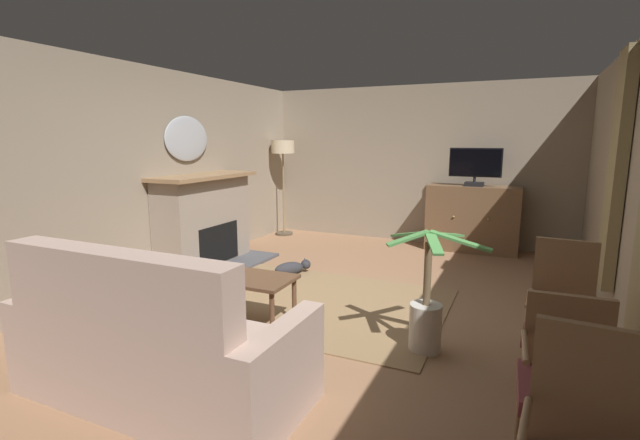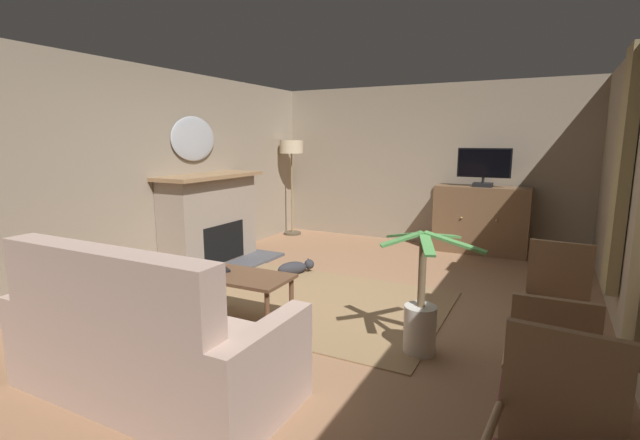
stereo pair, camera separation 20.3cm
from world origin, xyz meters
name	(u,v)px [view 2 (the right image)]	position (x,y,z in m)	size (l,w,h in m)	color
ground_plane	(332,311)	(0.00, 0.00, -0.02)	(5.61, 7.55, 0.04)	#936B4C
wall_back	(424,165)	(0.00, 3.52, 1.29)	(5.61, 0.10, 2.59)	gray
wall_left	(144,174)	(-2.55, 0.00, 1.29)	(0.10, 7.55, 2.59)	gray
curtain_panel_far	(623,172)	(2.44, 0.87, 1.42)	(0.10, 0.44, 2.17)	#8E7F56
rug_central	(313,302)	(-0.27, 0.09, 0.01)	(2.71, 2.03, 0.01)	#8E704C
fireplace	(211,221)	(-2.23, 0.80, 0.60)	(0.95, 1.66, 1.25)	#4C4C51
wall_mirror_oval	(194,139)	(-2.47, 0.80, 1.72)	(0.06, 0.83, 0.60)	#B2B7BF
tv_cabinet	(481,221)	(0.99, 3.17, 0.48)	(1.36, 0.52, 1.01)	#4A3523
television	(484,166)	(0.99, 3.12, 1.32)	(0.76, 0.20, 0.57)	black
coffee_table	(243,282)	(-0.59, -0.68, 0.41)	(0.90, 0.54, 0.47)	brown
tv_remote	(225,269)	(-0.84, -0.63, 0.48)	(0.17, 0.05, 0.02)	black
sofa_floral	(147,347)	(-0.43, -1.96, 0.35)	(1.97, 0.88, 1.08)	#BC9E8E
side_chair_far_end	(551,386)	(1.96, -1.56, 0.50)	(0.48, 0.48, 0.90)	brown
side_chair_nearest_door	(553,323)	(1.97, -0.79, 0.54)	(0.46, 0.48, 1.05)	brown
potted_plant_small_fern_corner	(421,318)	(1.04, -0.51, 0.30)	(0.83, 0.74, 1.01)	beige
cat	(295,268)	(-0.95, 0.87, 0.09)	(0.50, 0.56, 0.19)	#2D2D33
floor_lamp	(291,156)	(-2.25, 3.01, 1.41)	(0.41, 0.41, 1.69)	#4C4233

